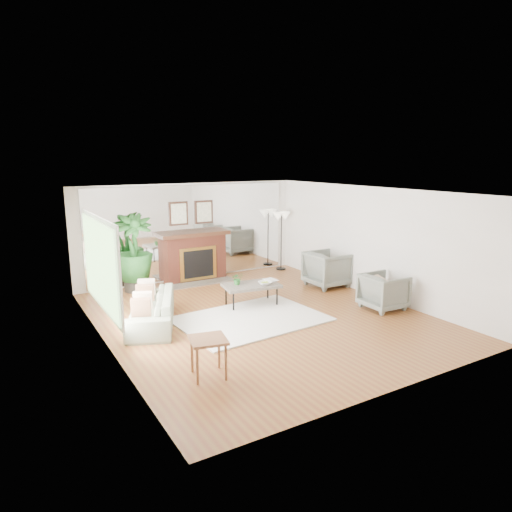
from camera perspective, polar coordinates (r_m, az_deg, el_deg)
ground at (r=9.27m, az=0.57°, el=-7.56°), size 7.00×7.00×0.00m
wall_left at (r=7.84m, az=-18.45°, el=-2.33°), size 0.02×7.00×2.50m
wall_right at (r=10.76m, az=14.33°, el=1.73°), size 0.02×7.00×2.50m
wall_back at (r=11.99m, az=-8.12°, el=3.03°), size 6.00×0.02×2.50m
mirror_panel at (r=11.97m, az=-8.09°, el=3.01°), size 5.40×0.04×2.40m
window_panel at (r=8.20m, az=-18.90°, el=-1.01°), size 0.04×2.40×1.50m
fireplace at (r=11.89m, az=-7.61°, el=0.07°), size 1.85×0.83×2.05m
area_rug at (r=9.08m, az=-0.68°, el=-7.89°), size 2.90×2.16×0.03m
coffee_table at (r=9.81m, az=-0.58°, el=-3.77°), size 1.28×0.86×0.47m
sofa at (r=8.98m, az=-12.97°, el=-6.50°), size 1.52×2.21×0.60m
armchair_back at (r=11.44m, az=8.95°, el=-1.60°), size 0.97×0.94×0.88m
armchair_front at (r=9.99m, az=15.66°, el=-4.29°), size 0.85×0.83×0.75m
side_table at (r=6.73m, az=-5.99°, el=-10.95°), size 0.61×0.61×0.59m
potted_ficus at (r=11.15m, az=-15.04°, el=0.66°), size 1.08×1.08×1.84m
floor_lamp at (r=12.83m, az=3.20°, el=4.43°), size 0.54×0.30×1.65m
tabletop_plant at (r=9.75m, az=-2.33°, el=-2.83°), size 0.29×0.27×0.26m
fruit_bowl at (r=9.76m, az=1.10°, el=-3.41°), size 0.31×0.31×0.07m
book at (r=10.02m, az=1.32°, el=-3.12°), size 0.26×0.33×0.02m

